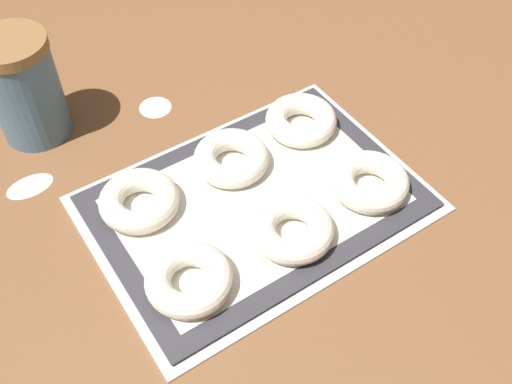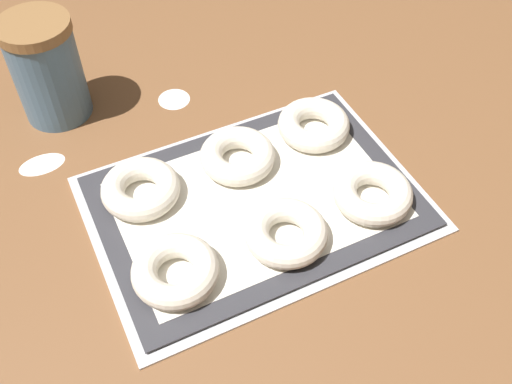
% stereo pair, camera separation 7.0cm
% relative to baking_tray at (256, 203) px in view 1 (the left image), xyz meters
% --- Properties ---
extents(ground_plane, '(2.80, 2.80, 0.00)m').
position_rel_baking_tray_xyz_m(ground_plane, '(0.01, 0.02, -0.00)').
color(ground_plane, brown).
extents(baking_tray, '(0.44, 0.32, 0.01)m').
position_rel_baking_tray_xyz_m(baking_tray, '(0.00, 0.00, 0.00)').
color(baking_tray, silver).
rests_on(baking_tray, ground_plane).
extents(baking_mat, '(0.42, 0.29, 0.00)m').
position_rel_baking_tray_xyz_m(baking_mat, '(-0.00, 0.00, 0.01)').
color(baking_mat, '#333338').
rests_on(baking_mat, baking_tray).
extents(bagel_front_left, '(0.11, 0.11, 0.03)m').
position_rel_baking_tray_xyz_m(bagel_front_left, '(-0.14, -0.07, 0.02)').
color(bagel_front_left, silver).
rests_on(bagel_front_left, baking_mat).
extents(bagel_front_center, '(0.11, 0.11, 0.03)m').
position_rel_baking_tray_xyz_m(bagel_front_center, '(0.00, -0.08, 0.02)').
color(bagel_front_center, silver).
rests_on(bagel_front_center, baking_mat).
extents(bagel_front_right, '(0.11, 0.11, 0.03)m').
position_rel_baking_tray_xyz_m(bagel_front_right, '(0.14, -0.07, 0.02)').
color(bagel_front_right, silver).
rests_on(bagel_front_right, baking_mat).
extents(bagel_back_left, '(0.11, 0.11, 0.03)m').
position_rel_baking_tray_xyz_m(bagel_back_left, '(-0.14, 0.07, 0.02)').
color(bagel_back_left, silver).
rests_on(bagel_back_left, baking_mat).
extents(bagel_back_center, '(0.11, 0.11, 0.03)m').
position_rel_baking_tray_xyz_m(bagel_back_center, '(0.01, 0.07, 0.02)').
color(bagel_back_center, silver).
rests_on(bagel_back_center, baking_mat).
extents(bagel_back_right, '(0.11, 0.11, 0.03)m').
position_rel_baking_tray_xyz_m(bagel_back_right, '(0.13, 0.08, 0.02)').
color(bagel_back_right, silver).
rests_on(bagel_back_right, baking_mat).
extents(flour_canister, '(0.11, 0.11, 0.16)m').
position_rel_baking_tray_xyz_m(flour_canister, '(-0.19, 0.31, 0.08)').
color(flour_canister, slate).
rests_on(flour_canister, ground_plane).
extents(flour_patch_near, '(0.07, 0.04, 0.00)m').
position_rel_baking_tray_xyz_m(flour_patch_near, '(-0.25, 0.21, -0.00)').
color(flour_patch_near, white).
rests_on(flour_patch_near, ground_plane).
extents(flour_patch_far, '(0.05, 0.05, 0.00)m').
position_rel_baking_tray_xyz_m(flour_patch_far, '(-0.02, 0.26, -0.00)').
color(flour_patch_far, white).
rests_on(flour_patch_far, ground_plane).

